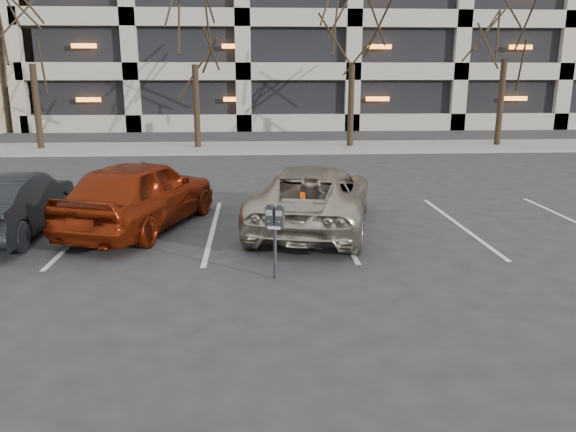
# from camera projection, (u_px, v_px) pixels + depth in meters

# --- Properties ---
(ground) EXTENTS (140.00, 140.00, 0.00)m
(ground) POSITION_uv_depth(u_px,v_px,m) (281.00, 261.00, 10.35)
(ground) COLOR #28282B
(ground) RESTS_ON ground
(sidewalk) EXTENTS (80.00, 4.00, 0.12)m
(sidewalk) POSITION_uv_depth(u_px,v_px,m) (264.00, 148.00, 25.82)
(sidewalk) COLOR gray
(sidewalk) RESTS_ON ground
(stall_lines) EXTENTS (16.90, 5.20, 0.00)m
(stall_lines) POSITION_uv_depth(u_px,v_px,m) (213.00, 229.00, 12.49)
(stall_lines) COLOR silver
(stall_lines) RESTS_ON ground
(tree_a) EXTENTS (3.70, 3.70, 8.41)m
(tree_a) POSITION_uv_depth(u_px,v_px,m) (26.00, 7.00, 23.74)
(tree_a) COLOR black
(tree_a) RESTS_ON ground
(tree_b) EXTENTS (3.68, 3.68, 8.37)m
(tree_b) POSITION_uv_depth(u_px,v_px,m) (193.00, 10.00, 24.16)
(tree_b) COLOR black
(tree_b) RESTS_ON ground
(tree_c) EXTENTS (3.68, 3.68, 8.36)m
(tree_c) POSITION_uv_depth(u_px,v_px,m) (353.00, 11.00, 24.58)
(tree_c) COLOR black
(tree_c) RESTS_ON ground
(tree_d) EXTENTS (3.93, 3.93, 8.93)m
(tree_d) POSITION_uv_depth(u_px,v_px,m) (510.00, 2.00, 24.90)
(tree_d) COLOR black
(tree_d) RESTS_ON ground
(parking_meter) EXTENTS (0.34, 0.22, 1.25)m
(parking_meter) POSITION_uv_depth(u_px,v_px,m) (275.00, 224.00, 9.26)
(parking_meter) COLOR black
(parking_meter) RESTS_ON ground
(suv_silver) EXTENTS (3.41, 5.47, 1.42)m
(suv_silver) POSITION_uv_depth(u_px,v_px,m) (313.00, 197.00, 12.47)
(suv_silver) COLOR #B2A997
(suv_silver) RESTS_ON ground
(car_red) EXTENTS (3.25, 5.01, 1.59)m
(car_red) POSITION_uv_depth(u_px,v_px,m) (140.00, 194.00, 12.37)
(car_red) COLOR maroon
(car_red) RESTS_ON ground
(car_dark) EXTENTS (1.52, 4.22, 1.38)m
(car_dark) POSITION_uv_depth(u_px,v_px,m) (10.00, 204.00, 11.85)
(car_dark) COLOR black
(car_dark) RESTS_ON ground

